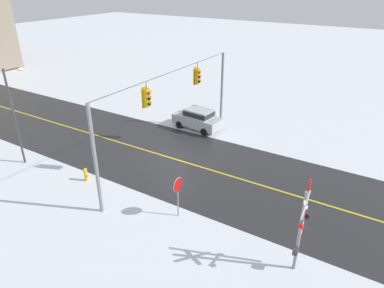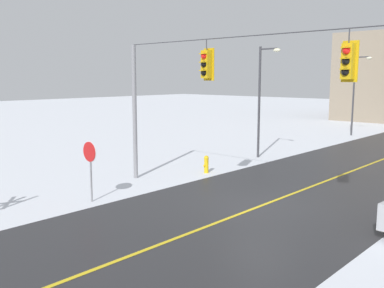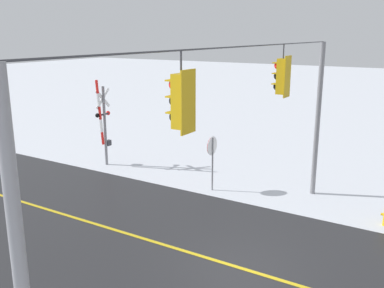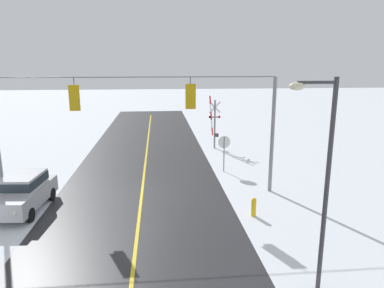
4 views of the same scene
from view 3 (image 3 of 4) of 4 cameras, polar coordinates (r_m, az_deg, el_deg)
ground_plane at (r=12.89m, az=6.47°, el=-16.02°), size 160.00×160.00×0.00m
signal_span at (r=11.33m, az=6.80°, el=1.55°), size 14.20×0.47×6.22m
stop_sign at (r=18.08m, az=2.68°, el=-0.98°), size 0.80×0.09×2.35m
railroad_crossing at (r=21.96m, az=-11.56°, el=2.93°), size 0.98×0.31×4.34m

